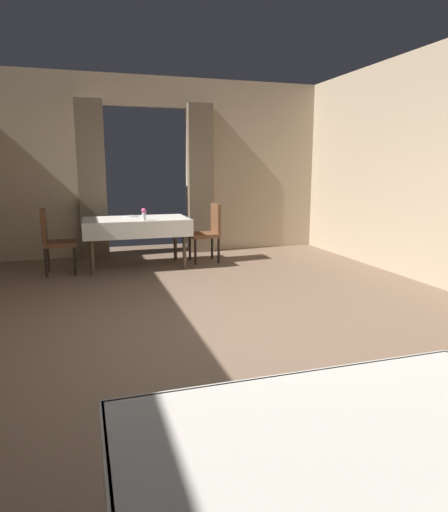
% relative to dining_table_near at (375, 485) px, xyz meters
% --- Properties ---
extents(ground, '(10.08, 10.08, 0.00)m').
position_rel_dining_table_near_xyz_m(ground, '(0.39, 2.85, -0.65)').
color(ground, '#7A604C').
extents(wall_back, '(6.40, 0.27, 3.00)m').
position_rel_dining_table_near_xyz_m(wall_back, '(0.39, 7.03, 0.86)').
color(wall_back, tan).
rests_on(wall_back, ground).
extents(dining_table_near, '(1.39, 1.01, 0.75)m').
position_rel_dining_table_near_xyz_m(dining_table_near, '(0.00, 0.00, 0.00)').
color(dining_table_near, '#4C3D2D').
rests_on(dining_table_near, ground).
extents(dining_table_mid, '(1.56, 0.93, 0.75)m').
position_rel_dining_table_near_xyz_m(dining_table_mid, '(0.05, 5.94, 0.01)').
color(dining_table_mid, '#4C3D2D').
rests_on(dining_table_mid, ground).
extents(chair_mid_left, '(0.44, 0.44, 0.93)m').
position_rel_dining_table_near_xyz_m(chair_mid_left, '(-1.12, 5.84, -0.14)').
color(chair_mid_left, black).
rests_on(chair_mid_left, ground).
extents(chair_mid_right, '(0.44, 0.44, 0.93)m').
position_rel_dining_table_near_xyz_m(chair_mid_right, '(1.21, 6.03, -0.14)').
color(chair_mid_right, black).
rests_on(chair_mid_right, ground).
extents(flower_vase_mid, '(0.07, 0.07, 0.18)m').
position_rel_dining_table_near_xyz_m(flower_vase_mid, '(0.13, 5.62, 0.19)').
color(flower_vase_mid, silver).
rests_on(flower_vase_mid, dining_table_mid).
extents(plate_mid_b, '(0.23, 0.23, 0.01)m').
position_rel_dining_table_near_xyz_m(plate_mid_b, '(0.01, 6.20, 0.10)').
color(plate_mid_b, white).
rests_on(plate_mid_b, dining_table_mid).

